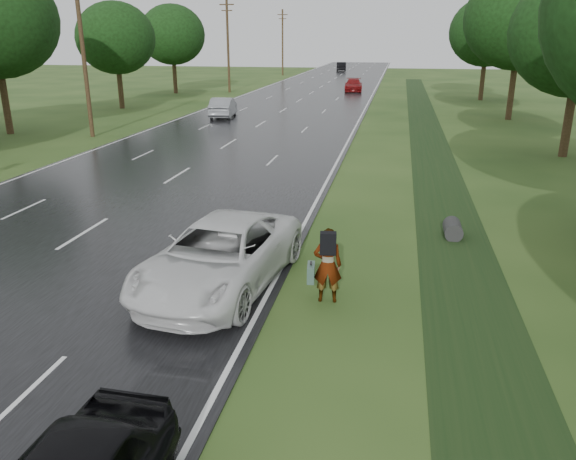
# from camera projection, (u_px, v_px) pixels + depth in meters

# --- Properties ---
(road) EXTENTS (14.00, 180.00, 0.04)m
(road) POSITION_uv_depth(u_px,v_px,m) (294.00, 104.00, 52.17)
(road) COLOR black
(road) RESTS_ON ground
(edge_stripe_east) EXTENTS (0.12, 180.00, 0.01)m
(edge_stripe_east) POSITION_uv_depth(u_px,v_px,m) (367.00, 105.00, 50.94)
(edge_stripe_east) COLOR silver
(edge_stripe_east) RESTS_ON road
(edge_stripe_west) EXTENTS (0.12, 180.00, 0.01)m
(edge_stripe_west) POSITION_uv_depth(u_px,v_px,m) (224.00, 102.00, 53.38)
(edge_stripe_west) COLOR silver
(edge_stripe_west) RESTS_ON road
(center_line) EXTENTS (0.12, 180.00, 0.01)m
(center_line) POSITION_uv_depth(u_px,v_px,m) (294.00, 104.00, 52.16)
(center_line) COLOR silver
(center_line) RESTS_ON road
(drainage_ditch) EXTENTS (2.20, 120.00, 0.56)m
(drainage_ditch) POSITION_uv_depth(u_px,v_px,m) (437.00, 173.00, 25.70)
(drainage_ditch) COLOR black
(drainage_ditch) RESTS_ON ground
(utility_pole_mid) EXTENTS (1.60, 0.26, 10.00)m
(utility_pole_mid) POSITION_uv_depth(u_px,v_px,m) (83.00, 50.00, 33.58)
(utility_pole_mid) COLOR #332715
(utility_pole_mid) RESTS_ON ground
(utility_pole_far) EXTENTS (1.60, 0.26, 10.00)m
(utility_pole_far) POSITION_uv_depth(u_px,v_px,m) (228.00, 44.00, 61.41)
(utility_pole_far) COLOR #332715
(utility_pole_far) RESTS_ON ground
(utility_pole_distant) EXTENTS (1.60, 0.26, 10.00)m
(utility_pole_distant) POSITION_uv_depth(u_px,v_px,m) (283.00, 42.00, 89.25)
(utility_pole_distant) COLOR #332715
(utility_pole_distant) RESTS_ON ground
(tree_east_d) EXTENTS (8.00, 8.00, 10.76)m
(tree_east_d) POSITION_uv_depth(u_px,v_px,m) (521.00, 19.00, 40.14)
(tree_east_d) COLOR #332715
(tree_east_d) RESTS_ON ground
(tree_east_f) EXTENTS (7.20, 7.20, 9.62)m
(tree_east_f) POSITION_uv_depth(u_px,v_px,m) (488.00, 32.00, 53.44)
(tree_east_f) COLOR #332715
(tree_east_f) RESTS_ON ground
(tree_west_d) EXTENTS (6.60, 6.60, 8.80)m
(tree_west_d) POSITION_uv_depth(u_px,v_px,m) (116.00, 38.00, 47.26)
(tree_west_d) COLOR #332715
(tree_west_d) RESTS_ON ground
(tree_west_f) EXTENTS (7.00, 7.00, 9.29)m
(tree_west_f) POSITION_uv_depth(u_px,v_px,m) (172.00, 35.00, 60.26)
(tree_west_f) COLOR #332715
(tree_west_f) RESTS_ON ground
(pedestrian) EXTENTS (0.87, 0.71, 1.83)m
(pedestrian) POSITION_uv_depth(u_px,v_px,m) (327.00, 264.00, 13.04)
(pedestrian) COLOR #A5998C
(pedestrian) RESTS_ON ground
(white_pickup) EXTENTS (3.42, 6.17, 1.63)m
(white_pickup) POSITION_uv_depth(u_px,v_px,m) (220.00, 256.00, 13.79)
(white_pickup) COLOR silver
(white_pickup) RESTS_ON road
(silver_sedan) EXTENTS (2.22, 4.73, 1.50)m
(silver_sedan) POSITION_uv_depth(u_px,v_px,m) (223.00, 107.00, 43.21)
(silver_sedan) COLOR gray
(silver_sedan) RESTS_ON road
(far_car_red) EXTENTS (2.29, 4.90, 1.38)m
(far_car_red) POSITION_uv_depth(u_px,v_px,m) (353.00, 85.00, 63.60)
(far_car_red) COLOR maroon
(far_car_red) RESTS_ON road
(far_car_dark) EXTENTS (2.11, 4.89, 1.57)m
(far_car_dark) POSITION_uv_depth(u_px,v_px,m) (341.00, 67.00, 101.18)
(far_car_dark) COLOR black
(far_car_dark) RESTS_ON road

